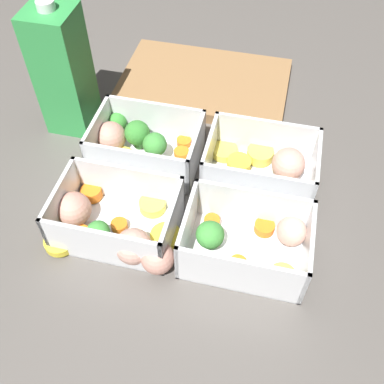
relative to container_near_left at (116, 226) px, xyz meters
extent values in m
plane|color=#56514C|center=(0.08, 0.08, -0.02)|extent=(4.00, 4.00, 0.00)
cube|color=white|center=(0.00, 0.01, -0.02)|extent=(0.15, 0.11, 0.00)
cube|color=white|center=(0.00, -0.04, 0.01)|extent=(0.15, 0.01, 0.07)
cube|color=white|center=(0.00, 0.06, 0.01)|extent=(0.15, 0.01, 0.07)
cube|color=white|center=(-0.08, 0.01, 0.01)|extent=(0.01, 0.11, 0.07)
cube|color=white|center=(0.07, 0.01, 0.01)|extent=(0.01, 0.11, 0.07)
sphere|color=tan|center=(-0.06, 0.01, 0.00)|extent=(0.06, 0.06, 0.05)
cylinder|color=yellow|center=(-0.07, -0.03, -0.01)|extent=(0.04, 0.04, 0.01)
cylinder|color=orange|center=(0.00, 0.01, -0.01)|extent=(0.03, 0.03, 0.01)
sphere|color=tan|center=(0.06, -0.03, 0.00)|extent=(0.05, 0.05, 0.04)
cylinder|color=#519448|center=(-0.02, -0.02, -0.01)|extent=(0.01, 0.01, 0.02)
sphere|color=#42933D|center=(-0.02, -0.02, 0.01)|extent=(0.03, 0.03, 0.03)
cylinder|color=#DBC647|center=(0.03, 0.05, -0.01)|extent=(0.05, 0.05, 0.01)
sphere|color=#D19E8C|center=(0.03, -0.02, 0.00)|extent=(0.06, 0.06, 0.04)
cylinder|color=orange|center=(-0.05, -0.01, -0.01)|extent=(0.04, 0.04, 0.01)
cylinder|color=yellow|center=(0.06, 0.01, -0.01)|extent=(0.05, 0.05, 0.01)
cylinder|color=orange|center=(-0.06, 0.05, -0.01)|extent=(0.03, 0.03, 0.02)
cube|color=white|center=(0.16, 0.01, -0.02)|extent=(0.15, 0.11, 0.00)
cube|color=white|center=(0.16, -0.04, 0.01)|extent=(0.15, 0.01, 0.07)
cube|color=white|center=(0.16, 0.06, 0.01)|extent=(0.15, 0.01, 0.07)
cube|color=white|center=(0.09, 0.01, 0.01)|extent=(0.01, 0.11, 0.07)
cube|color=white|center=(0.23, 0.01, 0.01)|extent=(0.01, 0.11, 0.07)
cylinder|color=#519448|center=(0.12, 0.01, -0.01)|extent=(0.01, 0.01, 0.01)
sphere|color=#42933D|center=(0.12, 0.01, 0.00)|extent=(0.04, 0.04, 0.04)
cylinder|color=#DBC647|center=(0.21, -0.02, -0.01)|extent=(0.04, 0.04, 0.01)
cylinder|color=orange|center=(0.16, -0.01, -0.01)|extent=(0.03, 0.03, 0.01)
cylinder|color=orange|center=(0.18, 0.05, -0.01)|extent=(0.03, 0.03, 0.01)
sphere|color=#D19E8C|center=(0.21, 0.04, 0.00)|extent=(0.05, 0.05, 0.04)
cylinder|color=orange|center=(0.11, 0.04, -0.01)|extent=(0.03, 0.03, 0.02)
cube|color=white|center=(0.00, 0.14, -0.02)|extent=(0.15, 0.11, 0.00)
cube|color=white|center=(0.00, 0.09, 0.01)|extent=(0.15, 0.01, 0.07)
cube|color=white|center=(0.00, 0.19, 0.01)|extent=(0.15, 0.01, 0.07)
cube|color=white|center=(-0.08, 0.14, 0.01)|extent=(0.01, 0.11, 0.07)
cube|color=white|center=(0.07, 0.14, 0.01)|extent=(0.01, 0.11, 0.07)
cylinder|color=orange|center=(-0.05, 0.10, -0.01)|extent=(0.04, 0.04, 0.01)
cylinder|color=#49883F|center=(-0.02, 0.16, -0.01)|extent=(0.01, 0.01, 0.01)
sphere|color=#388433|center=(-0.02, 0.16, 0.01)|extent=(0.04, 0.04, 0.04)
cylinder|color=#519448|center=(0.01, 0.14, -0.01)|extent=(0.01, 0.01, 0.02)
sphere|color=#42933D|center=(0.01, 0.14, 0.01)|extent=(0.03, 0.03, 0.03)
cylinder|color=#49883F|center=(-0.06, 0.18, -0.01)|extent=(0.01, 0.01, 0.01)
sphere|color=#388433|center=(-0.06, 0.18, 0.00)|extent=(0.03, 0.03, 0.03)
cylinder|color=#DBC647|center=(-0.04, 0.13, -0.01)|extent=(0.05, 0.05, 0.01)
sphere|color=tan|center=(-0.06, 0.15, 0.00)|extent=(0.06, 0.06, 0.05)
cylinder|color=orange|center=(0.04, 0.18, -0.02)|extent=(0.03, 0.03, 0.01)
cylinder|color=orange|center=(0.04, 0.16, -0.02)|extent=(0.03, 0.03, 0.01)
cylinder|color=orange|center=(0.02, 0.12, -0.01)|extent=(0.03, 0.03, 0.01)
cube|color=white|center=(0.16, 0.14, -0.02)|extent=(0.15, 0.11, 0.00)
cube|color=white|center=(0.16, 0.09, 0.01)|extent=(0.15, 0.01, 0.07)
cube|color=white|center=(0.16, 0.19, 0.01)|extent=(0.15, 0.01, 0.07)
cube|color=white|center=(0.09, 0.14, 0.01)|extent=(0.01, 0.11, 0.07)
cube|color=white|center=(0.23, 0.14, 0.01)|extent=(0.01, 0.11, 0.07)
cylinder|color=yellow|center=(0.10, 0.10, -0.01)|extent=(0.04, 0.04, 0.01)
cylinder|color=orange|center=(0.21, 0.10, -0.01)|extent=(0.03, 0.03, 0.01)
cylinder|color=#DBC647|center=(0.13, 0.11, -0.01)|extent=(0.03, 0.03, 0.01)
cylinder|color=orange|center=(0.20, 0.12, -0.01)|extent=(0.04, 0.04, 0.01)
cylinder|color=#DBC647|center=(0.10, 0.17, -0.01)|extent=(0.05, 0.05, 0.01)
cylinder|color=#DBC647|center=(0.16, 0.18, -0.01)|extent=(0.05, 0.05, 0.02)
sphere|color=#D19E8C|center=(0.20, 0.15, 0.00)|extent=(0.05, 0.05, 0.05)
cylinder|color=yellow|center=(0.13, 0.15, -0.01)|extent=(0.04, 0.04, 0.02)
cylinder|color=orange|center=(0.18, 0.11, -0.02)|extent=(0.04, 0.04, 0.01)
cube|color=green|center=(-0.14, 0.19, 0.07)|extent=(0.07, 0.07, 0.19)
cylinder|color=white|center=(-0.14, 0.19, 0.17)|extent=(0.02, 0.02, 0.01)
cube|color=olive|center=(0.04, 0.33, -0.01)|extent=(0.28, 0.18, 0.02)
camera|label=1|loc=(0.17, -0.29, 0.46)|focal=42.00mm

